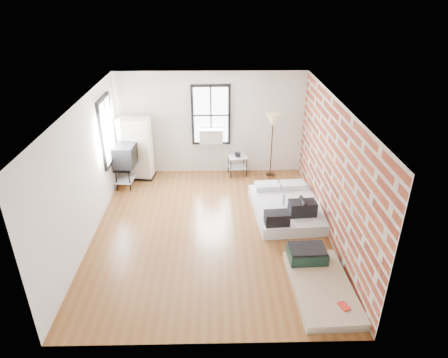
{
  "coord_description": "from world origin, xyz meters",
  "views": [
    {
      "loc": [
        0.13,
        -7.23,
        4.91
      ],
      "look_at": [
        0.29,
        0.3,
        1.1
      ],
      "focal_mm": 32.0,
      "sensor_mm": 36.0,
      "label": 1
    }
  ],
  "objects_px": {
    "mattress_bare": "(318,279)",
    "tv_stand": "(125,157)",
    "wardrobe": "(136,149)",
    "side_table": "(238,160)",
    "floor_lamp": "(273,123)",
    "mattress_main": "(287,208)"
  },
  "relations": [
    {
      "from": "mattress_main",
      "to": "floor_lamp",
      "type": "xyz_separation_m",
      "value": [
        -0.13,
        2.02,
        1.35
      ]
    },
    {
      "from": "mattress_main",
      "to": "mattress_bare",
      "type": "relative_size",
      "value": 1.09
    },
    {
      "from": "floor_lamp",
      "to": "mattress_bare",
      "type": "bearing_deg",
      "value": -86.03
    },
    {
      "from": "mattress_main",
      "to": "floor_lamp",
      "type": "distance_m",
      "value": 2.44
    },
    {
      "from": "side_table",
      "to": "mattress_bare",
      "type": "bearing_deg",
      "value": -74.87
    },
    {
      "from": "side_table",
      "to": "floor_lamp",
      "type": "height_order",
      "value": "floor_lamp"
    },
    {
      "from": "side_table",
      "to": "tv_stand",
      "type": "bearing_deg",
      "value": -169.42
    },
    {
      "from": "wardrobe",
      "to": "floor_lamp",
      "type": "relative_size",
      "value": 0.95
    },
    {
      "from": "floor_lamp",
      "to": "tv_stand",
      "type": "height_order",
      "value": "floor_lamp"
    },
    {
      "from": "mattress_bare",
      "to": "floor_lamp",
      "type": "height_order",
      "value": "floor_lamp"
    },
    {
      "from": "mattress_main",
      "to": "floor_lamp",
      "type": "relative_size",
      "value": 1.19
    },
    {
      "from": "wardrobe",
      "to": "side_table",
      "type": "bearing_deg",
      "value": 9.1
    },
    {
      "from": "mattress_main",
      "to": "mattress_bare",
      "type": "xyz_separation_m",
      "value": [
        0.17,
        -2.37,
        -0.05
      ]
    },
    {
      "from": "mattress_main",
      "to": "mattress_bare",
      "type": "bearing_deg",
      "value": -90.09
    },
    {
      "from": "wardrobe",
      "to": "side_table",
      "type": "relative_size",
      "value": 2.56
    },
    {
      "from": "mattress_main",
      "to": "tv_stand",
      "type": "relative_size",
      "value": 1.86
    },
    {
      "from": "side_table",
      "to": "floor_lamp",
      "type": "distance_m",
      "value": 1.41
    },
    {
      "from": "wardrobe",
      "to": "side_table",
      "type": "xyz_separation_m",
      "value": [
        2.71,
        0.07,
        -0.4
      ]
    },
    {
      "from": "wardrobe",
      "to": "mattress_bare",
      "type": "bearing_deg",
      "value": -40.64
    },
    {
      "from": "mattress_bare",
      "to": "side_table",
      "type": "bearing_deg",
      "value": 102.83
    },
    {
      "from": "mattress_bare",
      "to": "tv_stand",
      "type": "bearing_deg",
      "value": 134.24
    },
    {
      "from": "tv_stand",
      "to": "wardrobe",
      "type": "bearing_deg",
      "value": 70.32
    }
  ]
}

